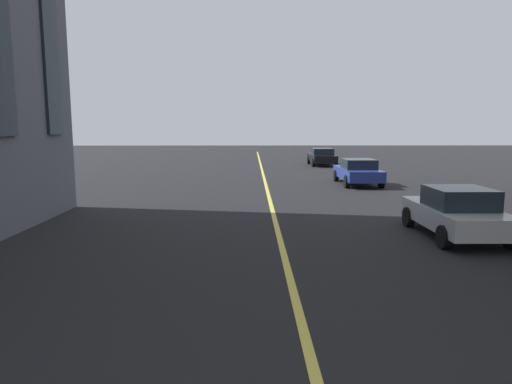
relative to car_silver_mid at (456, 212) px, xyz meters
name	(u,v)px	position (x,y,z in m)	size (l,w,h in m)	color
lane_centre_line	(273,212)	(3.69, 4.90, -0.70)	(80.00, 0.16, 0.01)	#D8C64C
car_silver_mid	(456,212)	(0.00, 0.00, 0.00)	(3.90, 1.89, 1.40)	#B7BABF
car_blue_oncoming	(358,171)	(11.59, 0.00, 0.00)	(4.40, 1.95, 1.37)	navy
car_black_near	(322,157)	(23.81, 0.00, 0.00)	(4.40, 1.95, 1.37)	black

